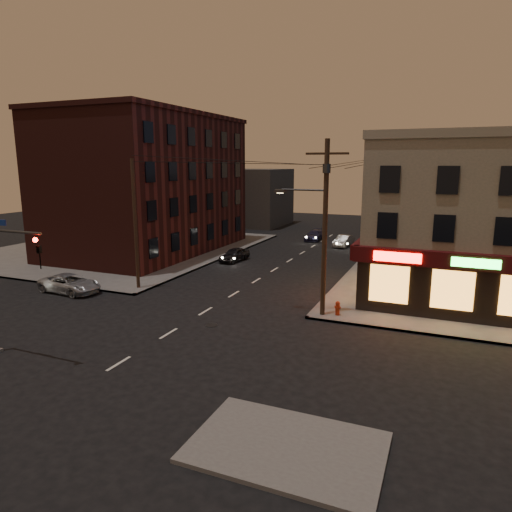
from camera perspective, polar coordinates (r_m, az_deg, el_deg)
The scene contains 16 objects.
ground at distance 24.86m, azimuth -10.88°, elevation -9.50°, with size 120.00×120.00×0.00m, color black.
sidewalk_ne at distance 39.51m, azimuth 29.31°, elevation -2.79°, with size 24.00×28.00×0.15m, color #514F4C.
sidewalk_nw at distance 50.02m, azimuth -16.11°, elevation 0.99°, with size 24.00×28.00×0.15m, color #514F4C.
pizza_building at distance 32.95m, azimuth 27.66°, elevation 4.14°, with size 15.85×12.85×10.50m.
brick_apartment at distance 47.17m, azimuth -13.20°, elevation 8.58°, with size 12.00×20.00×13.00m, color #401814.
bg_building_ne_a at distance 57.46m, azimuth 23.68°, elevation 5.24°, with size 10.00×12.00×7.00m, color #3F3D3A.
bg_building_nw at distance 66.71m, azimuth -0.32°, elevation 7.38°, with size 9.00×10.00×8.00m, color #3F3D3A.
bg_building_ne_b at distance 71.45m, azimuth 21.94°, elevation 6.02°, with size 8.00×8.00×6.00m, color #3F3D3A.
utility_pole_main at distance 25.99m, azimuth 8.39°, elevation 4.62°, with size 4.20×0.44×10.00m.
utility_pole_far at distance 51.76m, azimuth 15.82°, elevation 6.46°, with size 0.26×0.26×9.00m, color #382619.
utility_pole_west at distance 32.76m, azimuth -14.86°, elevation 3.81°, with size 0.24×0.24×9.00m, color #382619.
suv_cross at distance 34.21m, azimuth -22.25°, elevation -3.21°, with size 2.11×4.58×1.27m, color gray.
sedan_near at distance 41.76m, azimuth -2.71°, elevation 0.17°, with size 1.46×3.62×1.23m, color black.
sedan_mid at distance 50.01m, azimuth 10.88°, elevation 1.85°, with size 1.28×3.68×1.21m, color slate.
sedan_far at distance 53.60m, azimuth 7.40°, elevation 2.59°, with size 1.65×4.07×1.18m, color #1D1C39.
fire_hydrant at distance 27.06m, azimuth 10.17°, elevation -6.34°, with size 0.39×0.39×0.85m.
Camera 1 is at (13.08, -19.21, 8.84)m, focal length 32.00 mm.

